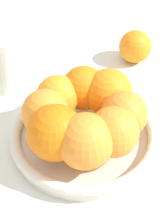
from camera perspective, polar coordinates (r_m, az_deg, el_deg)
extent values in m
plane|color=silver|center=(0.61, 0.00, -4.64)|extent=(4.00, 4.00, 0.00)
cylinder|color=silver|center=(0.60, 0.00, -4.22)|extent=(0.23, 0.23, 0.01)
torus|color=silver|center=(0.59, 0.00, -3.25)|extent=(0.23, 0.23, 0.02)
sphere|color=orange|center=(0.51, 0.21, -4.48)|extent=(0.08, 0.08, 0.08)
sphere|color=orange|center=(0.53, 4.48, -3.06)|extent=(0.07, 0.07, 0.07)
sphere|color=orange|center=(0.56, 6.13, -0.35)|extent=(0.07, 0.07, 0.07)
sphere|color=orange|center=(0.59, 3.72, 2.99)|extent=(0.08, 0.08, 0.08)
sphere|color=orange|center=(0.60, 0.00, 3.68)|extent=(0.07, 0.07, 0.07)
sphere|color=orange|center=(0.59, -4.02, 2.34)|extent=(0.07, 0.07, 0.07)
sphere|color=orange|center=(0.56, -5.92, -0.09)|extent=(0.07, 0.07, 0.07)
sphere|color=orange|center=(0.52, -4.41, -3.16)|extent=(0.08, 0.08, 0.08)
sphere|color=orange|center=(0.77, 7.80, 9.84)|extent=(0.07, 0.07, 0.07)
cylinder|color=silver|center=(0.69, -12.13, 7.32)|extent=(0.06, 0.06, 0.11)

